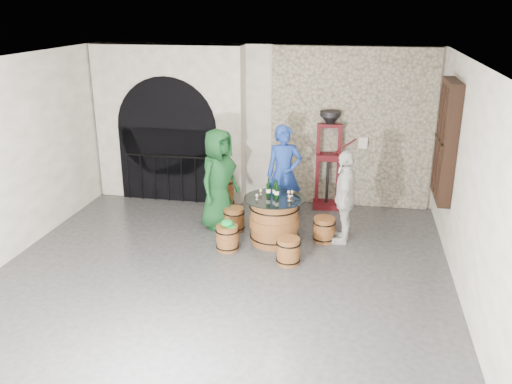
% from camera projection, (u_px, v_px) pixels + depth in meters
% --- Properties ---
extents(ground, '(8.00, 8.00, 0.00)m').
position_uv_depth(ground, '(214.00, 288.00, 7.96)').
color(ground, '#2F2F32').
rests_on(ground, ground).
extents(wall_back, '(8.00, 0.00, 8.00)m').
position_uv_depth(wall_back, '(263.00, 124.00, 11.14)').
color(wall_back, white).
rests_on(wall_back, ground).
extents(wall_front, '(8.00, 0.00, 8.00)m').
position_uv_depth(wall_front, '(56.00, 367.00, 3.73)').
color(wall_front, white).
rests_on(wall_front, ground).
extents(wall_right, '(0.00, 8.00, 8.00)m').
position_uv_depth(wall_right, '(480.00, 202.00, 6.81)').
color(wall_right, white).
rests_on(wall_right, ground).
extents(ceiling, '(8.00, 8.00, 0.00)m').
position_uv_depth(ceiling, '(207.00, 66.00, 6.90)').
color(ceiling, beige).
rests_on(ceiling, wall_back).
extents(stone_facing_panel, '(3.20, 0.12, 3.18)m').
position_uv_depth(stone_facing_panel, '(351.00, 129.00, 10.76)').
color(stone_facing_panel, tan).
rests_on(stone_facing_panel, ground).
extents(arched_opening, '(3.10, 0.60, 3.19)m').
position_uv_depth(arched_opening, '(170.00, 124.00, 11.24)').
color(arched_opening, white).
rests_on(arched_opening, ground).
extents(shuttered_window, '(0.23, 1.10, 2.00)m').
position_uv_depth(shuttered_window, '(446.00, 141.00, 8.99)').
color(shuttered_window, black).
rests_on(shuttered_window, wall_right).
extents(barrel_table, '(1.06, 1.06, 0.81)m').
position_uv_depth(barrel_table, '(274.00, 220.00, 9.39)').
color(barrel_table, brown).
rests_on(barrel_table, ground).
extents(barrel_stool_left, '(0.40, 0.40, 0.44)m').
position_uv_depth(barrel_stool_left, '(234.00, 219.00, 9.91)').
color(barrel_stool_left, brown).
rests_on(barrel_stool_left, ground).
extents(barrel_stool_far, '(0.40, 0.40, 0.44)m').
position_uv_depth(barrel_stool_far, '(282.00, 212.00, 10.26)').
color(barrel_stool_far, brown).
rests_on(barrel_stool_far, ground).
extents(barrel_stool_right, '(0.40, 0.40, 0.44)m').
position_uv_depth(barrel_stool_right, '(324.00, 230.00, 9.46)').
color(barrel_stool_right, brown).
rests_on(barrel_stool_right, ground).
extents(barrel_stool_near_right, '(0.40, 0.40, 0.44)m').
position_uv_depth(barrel_stool_near_right, '(288.00, 251.00, 8.65)').
color(barrel_stool_near_right, brown).
rests_on(barrel_stool_near_right, ground).
extents(barrel_stool_near_left, '(0.40, 0.40, 0.44)m').
position_uv_depth(barrel_stool_near_left, '(227.00, 238.00, 9.13)').
color(barrel_stool_near_left, brown).
rests_on(barrel_stool_near_left, ground).
extents(green_cap, '(0.25, 0.21, 0.12)m').
position_uv_depth(green_cap, '(227.00, 223.00, 9.04)').
color(green_cap, '#0D9731').
rests_on(green_cap, barrel_stool_near_left).
extents(person_green, '(0.91, 1.07, 1.87)m').
position_uv_depth(person_green, '(219.00, 179.00, 9.86)').
color(person_green, '#11401B').
rests_on(person_green, ground).
extents(person_blue, '(0.78, 0.62, 1.86)m').
position_uv_depth(person_blue, '(284.00, 174.00, 10.15)').
color(person_blue, navy).
rests_on(person_blue, ground).
extents(person_white, '(0.46, 0.99, 1.64)m').
position_uv_depth(person_white, '(345.00, 197.00, 9.27)').
color(person_white, silver).
rests_on(person_white, ground).
extents(wine_bottle_left, '(0.08, 0.08, 0.32)m').
position_uv_depth(wine_bottle_left, '(268.00, 189.00, 9.30)').
color(wine_bottle_left, black).
rests_on(wine_bottle_left, barrel_table).
extents(wine_bottle_center, '(0.08, 0.08, 0.32)m').
position_uv_depth(wine_bottle_center, '(277.00, 191.00, 9.19)').
color(wine_bottle_center, black).
rests_on(wine_bottle_center, barrel_table).
extents(wine_bottle_right, '(0.08, 0.08, 0.32)m').
position_uv_depth(wine_bottle_right, '(275.00, 190.00, 9.27)').
color(wine_bottle_right, black).
rests_on(wine_bottle_right, barrel_table).
extents(tasting_glass_a, '(0.05, 0.05, 0.10)m').
position_uv_depth(tasting_glass_a, '(257.00, 197.00, 9.16)').
color(tasting_glass_a, '#B55823').
rests_on(tasting_glass_a, barrel_table).
extents(tasting_glass_b, '(0.05, 0.05, 0.10)m').
position_uv_depth(tasting_glass_b, '(289.00, 193.00, 9.33)').
color(tasting_glass_b, '#B55823').
rests_on(tasting_glass_b, barrel_table).
extents(tasting_glass_c, '(0.05, 0.05, 0.10)m').
position_uv_depth(tasting_glass_c, '(274.00, 190.00, 9.51)').
color(tasting_glass_c, '#B55823').
rests_on(tasting_glass_c, barrel_table).
extents(tasting_glass_d, '(0.05, 0.05, 0.10)m').
position_uv_depth(tasting_glass_d, '(292.00, 193.00, 9.33)').
color(tasting_glass_d, '#B55823').
rests_on(tasting_glass_d, barrel_table).
extents(tasting_glass_e, '(0.05, 0.05, 0.10)m').
position_uv_depth(tasting_glass_e, '(289.00, 198.00, 9.11)').
color(tasting_glass_e, '#B55823').
rests_on(tasting_glass_e, barrel_table).
extents(tasting_glass_f, '(0.05, 0.05, 0.10)m').
position_uv_depth(tasting_glass_f, '(261.00, 192.00, 9.40)').
color(tasting_glass_f, '#B55823').
rests_on(tasting_glass_f, barrel_table).
extents(side_barrel, '(0.50, 0.50, 0.67)m').
position_uv_depth(side_barrel, '(222.00, 191.00, 11.04)').
color(side_barrel, brown).
rests_on(side_barrel, ground).
extents(corking_press, '(0.83, 0.48, 1.98)m').
position_uv_depth(corking_press, '(329.00, 153.00, 10.75)').
color(corking_press, '#4E0D15').
rests_on(corking_press, ground).
extents(control_box, '(0.18, 0.10, 0.22)m').
position_uv_depth(control_box, '(363.00, 142.00, 10.73)').
color(control_box, silver).
rests_on(control_box, wall_back).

